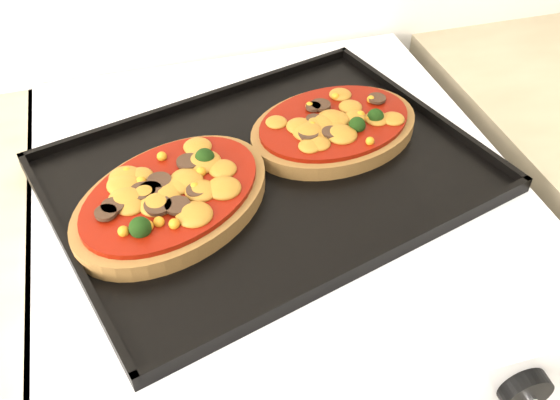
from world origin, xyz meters
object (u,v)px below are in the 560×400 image
object	(u,v)px
pizza_left	(172,196)
stove	(275,371)
baking_tray	(269,172)
pizza_right	(334,126)

from	to	relation	value
pizza_left	stove	bearing A→B (deg)	18.23
stove	baking_tray	size ratio (longest dim) A/B	1.80
stove	pizza_right	distance (m)	0.49
baking_tray	pizza_left	bearing A→B (deg)	177.69
stove	pizza_right	bearing A→B (deg)	21.74
stove	pizza_left	bearing A→B (deg)	-161.77
stove	baking_tray	bearing A→B (deg)	-125.48
stove	pizza_right	xyz separation A→B (m)	(0.09, 0.04, 0.48)
pizza_left	pizza_right	xyz separation A→B (m)	(0.22, 0.08, -0.00)
baking_tray	stove	bearing A→B (deg)	38.53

